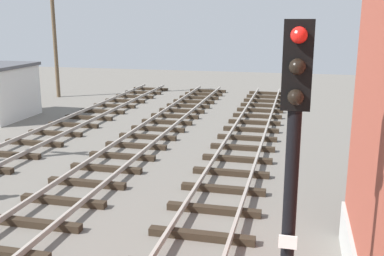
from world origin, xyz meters
name	(u,v)px	position (x,y,z in m)	size (l,w,h in m)	color
signal_mast	(292,166)	(3.17, 2.34, 3.15)	(0.36, 0.40, 4.98)	black
utility_pole_far	(53,20)	(-12.04, 23.08, 4.87)	(1.80, 0.24, 9.35)	brown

